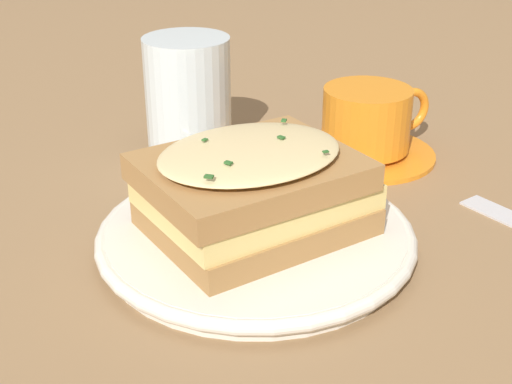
{
  "coord_description": "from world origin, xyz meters",
  "views": [
    {
      "loc": [
        -0.11,
        0.46,
        0.27
      ],
      "look_at": [
        0.03,
        0.03,
        0.05
      ],
      "focal_mm": 50.0,
      "sensor_mm": 36.0,
      "label": 1
    }
  ],
  "objects_px": {
    "sandwich": "(254,189)",
    "dinner_plate": "(256,237)",
    "teacup_with_saucer": "(367,127)",
    "water_glass": "(188,97)"
  },
  "relations": [
    {
      "from": "dinner_plate",
      "to": "sandwich",
      "type": "relative_size",
      "value": 1.24
    },
    {
      "from": "sandwich",
      "to": "dinner_plate",
      "type": "bearing_deg",
      "value": -128.18
    },
    {
      "from": "teacup_with_saucer",
      "to": "water_glass",
      "type": "height_order",
      "value": "water_glass"
    },
    {
      "from": "dinner_plate",
      "to": "water_glass",
      "type": "relative_size",
      "value": 2.08
    },
    {
      "from": "sandwich",
      "to": "water_glass",
      "type": "relative_size",
      "value": 1.68
    },
    {
      "from": "teacup_with_saucer",
      "to": "water_glass",
      "type": "xyz_separation_m",
      "value": [
        0.16,
        0.04,
        0.03
      ]
    },
    {
      "from": "dinner_plate",
      "to": "teacup_with_saucer",
      "type": "relative_size",
      "value": 1.74
    },
    {
      "from": "dinner_plate",
      "to": "water_glass",
      "type": "height_order",
      "value": "water_glass"
    },
    {
      "from": "dinner_plate",
      "to": "water_glass",
      "type": "xyz_separation_m",
      "value": [
        0.11,
        -0.15,
        0.05
      ]
    },
    {
      "from": "teacup_with_saucer",
      "to": "water_glass",
      "type": "distance_m",
      "value": 0.17
    }
  ]
}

